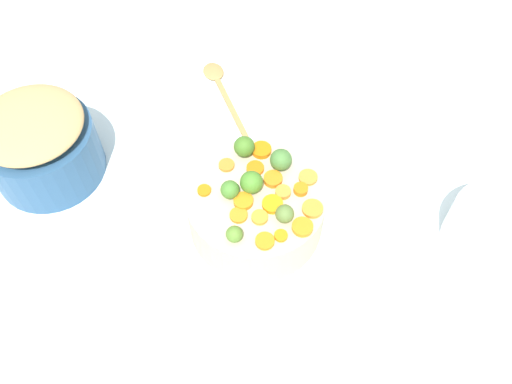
# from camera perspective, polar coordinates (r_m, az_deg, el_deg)

# --- Properties ---
(tabletop) EXTENTS (2.40, 2.40, 0.02)m
(tabletop) POSITION_cam_1_polar(r_m,az_deg,el_deg) (1.12, -1.38, -4.79)
(tabletop) COLOR white
(tabletop) RESTS_ON ground
(serving_bowl_carrots) EXTENTS (0.27, 0.27, 0.11)m
(serving_bowl_carrots) POSITION_cam_1_polar(r_m,az_deg,el_deg) (1.08, 0.00, -1.83)
(serving_bowl_carrots) COLOR #C0B18D
(serving_bowl_carrots) RESTS_ON tabletop
(metal_pot) EXTENTS (0.23, 0.23, 0.13)m
(metal_pot) POSITION_cam_1_polar(r_m,az_deg,el_deg) (1.23, -21.09, 3.97)
(metal_pot) COLOR #2A5077
(metal_pot) RESTS_ON tabletop
(stuffing_mound) EXTENTS (0.21, 0.21, 0.04)m
(stuffing_mound) POSITION_cam_1_polar(r_m,az_deg,el_deg) (1.16, -22.36, 6.51)
(stuffing_mound) COLOR tan
(stuffing_mound) RESTS_ON metal_pot
(carrot_slice_0) EXTENTS (0.05, 0.05, 0.01)m
(carrot_slice_0) POSITION_cam_1_polar(r_m,az_deg,el_deg) (1.05, 5.40, 1.52)
(carrot_slice_0) COLOR orange
(carrot_slice_0) RESTS_ON serving_bowl_carrots
(carrot_slice_1) EXTENTS (0.04, 0.04, 0.01)m
(carrot_slice_1) POSITION_cam_1_polar(r_m,az_deg,el_deg) (1.07, -3.06, 2.79)
(carrot_slice_1) COLOR orange
(carrot_slice_1) RESTS_ON serving_bowl_carrots
(carrot_slice_2) EXTENTS (0.05, 0.05, 0.01)m
(carrot_slice_2) POSITION_cam_1_polar(r_m,az_deg,el_deg) (1.02, 1.71, -1.26)
(carrot_slice_2) COLOR orange
(carrot_slice_2) RESTS_ON serving_bowl_carrots
(carrot_slice_3) EXTENTS (0.05, 0.05, 0.01)m
(carrot_slice_3) POSITION_cam_1_polar(r_m,az_deg,el_deg) (0.98, 0.92, -5.09)
(carrot_slice_3) COLOR orange
(carrot_slice_3) RESTS_ON serving_bowl_carrots
(carrot_slice_4) EXTENTS (0.05, 0.05, 0.01)m
(carrot_slice_4) POSITION_cam_1_polar(r_m,az_deg,el_deg) (1.02, 5.85, -1.72)
(carrot_slice_4) COLOR orange
(carrot_slice_4) RESTS_ON serving_bowl_carrots
(carrot_slice_5) EXTENTS (0.05, 0.05, 0.01)m
(carrot_slice_5) POSITION_cam_1_polar(r_m,az_deg,el_deg) (1.09, 0.73, 4.32)
(carrot_slice_5) COLOR orange
(carrot_slice_5) RESTS_ON serving_bowl_carrots
(carrot_slice_6) EXTENTS (0.04, 0.04, 0.01)m
(carrot_slice_6) POSITION_cam_1_polar(r_m,az_deg,el_deg) (1.05, 1.77, 1.34)
(carrot_slice_6) COLOR orange
(carrot_slice_6) RESTS_ON serving_bowl_carrots
(carrot_slice_7) EXTENTS (0.04, 0.04, 0.01)m
(carrot_slice_7) POSITION_cam_1_polar(r_m,az_deg,el_deg) (1.03, 2.80, -0.01)
(carrot_slice_7) COLOR orange
(carrot_slice_7) RESTS_ON serving_bowl_carrots
(carrot_slice_8) EXTENTS (0.04, 0.04, 0.01)m
(carrot_slice_8) POSITION_cam_1_polar(r_m,az_deg,el_deg) (1.03, 4.64, 0.28)
(carrot_slice_8) COLOR orange
(carrot_slice_8) RESTS_ON serving_bowl_carrots
(carrot_slice_9) EXTENTS (0.04, 0.04, 0.01)m
(carrot_slice_9) POSITION_cam_1_polar(r_m,az_deg,el_deg) (1.01, -1.91, -2.38)
(carrot_slice_9) COLOR orange
(carrot_slice_9) RESTS_ON serving_bowl_carrots
(carrot_slice_10) EXTENTS (0.03, 0.03, 0.01)m
(carrot_slice_10) POSITION_cam_1_polar(r_m,az_deg,el_deg) (0.98, 2.58, -4.53)
(carrot_slice_10) COLOR orange
(carrot_slice_10) RESTS_ON serving_bowl_carrots
(carrot_slice_11) EXTENTS (0.04, 0.04, 0.01)m
(carrot_slice_11) POSITION_cam_1_polar(r_m,az_deg,el_deg) (1.04, -5.37, 0.17)
(carrot_slice_11) COLOR orange
(carrot_slice_11) RESTS_ON serving_bowl_carrots
(carrot_slice_12) EXTENTS (0.03, 0.03, 0.01)m
(carrot_slice_12) POSITION_cam_1_polar(r_m,az_deg,el_deg) (1.00, 0.39, -2.63)
(carrot_slice_12) COLOR orange
(carrot_slice_12) RESTS_ON serving_bowl_carrots
(carrot_slice_13) EXTENTS (0.05, 0.05, 0.01)m
(carrot_slice_13) POSITION_cam_1_polar(r_m,az_deg,el_deg) (1.02, -1.17, -0.98)
(carrot_slice_13) COLOR orange
(carrot_slice_13) RESTS_ON serving_bowl_carrots
(carrot_slice_14) EXTENTS (0.04, 0.04, 0.01)m
(carrot_slice_14) POSITION_cam_1_polar(r_m,az_deg,el_deg) (1.06, -0.18, 2.49)
(carrot_slice_14) COLOR orange
(carrot_slice_14) RESTS_ON serving_bowl_carrots
(carrot_slice_15) EXTENTS (0.05, 0.05, 0.01)m
(carrot_slice_15) POSITION_cam_1_polar(r_m,az_deg,el_deg) (0.99, 4.82, -3.62)
(carrot_slice_15) COLOR orange
(carrot_slice_15) RESTS_ON serving_bowl_carrots
(brussels_sprout_0) EXTENTS (0.04, 0.04, 0.04)m
(brussels_sprout_0) POSITION_cam_1_polar(r_m,az_deg,el_deg) (1.02, -2.71, 0.24)
(brussels_sprout_0) COLOR #457C2C
(brussels_sprout_0) RESTS_ON serving_bowl_carrots
(brussels_sprout_1) EXTENTS (0.04, 0.04, 0.04)m
(brussels_sprout_1) POSITION_cam_1_polar(r_m,az_deg,el_deg) (1.05, 2.59, 3.35)
(brussels_sprout_1) COLOR #457735
(brussels_sprout_1) RESTS_ON serving_bowl_carrots
(brussels_sprout_2) EXTENTS (0.04, 0.04, 0.04)m
(brussels_sprout_2) POSITION_cam_1_polar(r_m,az_deg,el_deg) (1.02, -0.47, 1.01)
(brussels_sprout_2) COLOR #468128
(brussels_sprout_2) RESTS_ON serving_bowl_carrots
(brussels_sprout_3) EXTENTS (0.03, 0.03, 0.03)m
(brussels_sprout_3) POSITION_cam_1_polar(r_m,az_deg,el_deg) (0.99, 2.99, -2.24)
(brussels_sprout_3) COLOR #577334
(brussels_sprout_3) RESTS_ON serving_bowl_carrots
(brussels_sprout_4) EXTENTS (0.03, 0.03, 0.03)m
(brussels_sprout_4) POSITION_cam_1_polar(r_m,az_deg,el_deg) (0.97, -2.25, -4.37)
(brussels_sprout_4) COLOR #567F2C
(brussels_sprout_4) RESTS_ON serving_bowl_carrots
(brussels_sprout_5) EXTENTS (0.04, 0.04, 0.04)m
(brussels_sprout_5) POSITION_cam_1_polar(r_m,az_deg,el_deg) (1.07, -1.22, 4.72)
(brussels_sprout_5) COLOR #447324
(brussels_sprout_5) RESTS_ON serving_bowl_carrots
(wooden_spoon) EXTENTS (0.27, 0.22, 0.01)m
(wooden_spoon) POSITION_cam_1_polar(r_m,az_deg,el_deg) (1.34, -3.51, 10.53)
(wooden_spoon) COLOR #AF8047
(wooden_spoon) RESTS_ON tabletop
(casserole_dish) EXTENTS (0.20, 0.20, 0.09)m
(casserole_dish) POSITION_cam_1_polar(r_m,az_deg,el_deg) (1.15, 23.83, -3.98)
(casserole_dish) COLOR white
(casserole_dish) RESTS_ON tabletop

